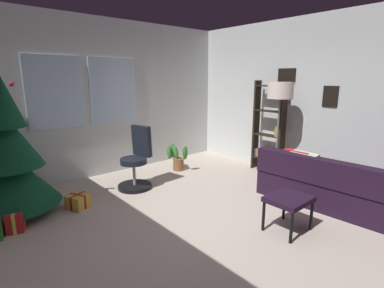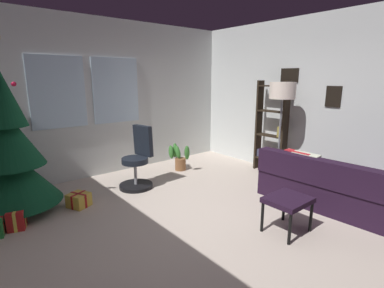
# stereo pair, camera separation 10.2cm
# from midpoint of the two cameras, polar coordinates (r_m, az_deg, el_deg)

# --- Properties ---
(ground_plane) EXTENTS (5.20, 5.47, 0.10)m
(ground_plane) POSITION_cam_midpoint_polar(r_m,az_deg,el_deg) (3.89, 3.78, -15.96)
(ground_plane) COLOR beige
(wall_back_with_windows) EXTENTS (5.20, 0.12, 2.88)m
(wall_back_with_windows) POSITION_cam_midpoint_polar(r_m,az_deg,el_deg) (5.76, -15.64, 8.64)
(wall_back_with_windows) COLOR silver
(wall_back_with_windows) RESTS_ON ground_plane
(wall_right_with_frames) EXTENTS (0.12, 5.47, 2.88)m
(wall_right_with_frames) POSITION_cam_midpoint_polar(r_m,az_deg,el_deg) (5.59, 24.44, 7.80)
(wall_right_with_frames) COLOR silver
(wall_right_with_frames) RESTS_ON ground_plane
(couch) EXTENTS (1.73, 2.05, 0.77)m
(couch) POSITION_cam_midpoint_polar(r_m,az_deg,el_deg) (4.84, 28.31, -7.55)
(couch) COLOR black
(couch) RESTS_ON ground_plane
(footstool) EXTENTS (0.51, 0.43, 0.44)m
(footstool) POSITION_cam_midpoint_polar(r_m,az_deg,el_deg) (3.73, 18.99, -10.71)
(footstool) COLOR black
(footstool) RESTS_ON ground_plane
(holiday_tree) EXTENTS (1.14, 1.14, 2.36)m
(holiday_tree) POSITION_cam_midpoint_polar(r_m,az_deg,el_deg) (4.49, -31.22, -2.31)
(holiday_tree) COLOR #4C331E
(holiday_tree) RESTS_ON ground_plane
(gift_box_red) EXTENTS (0.25, 0.27, 0.25)m
(gift_box_red) POSITION_cam_midpoint_polar(r_m,az_deg,el_deg) (4.27, -30.52, -12.57)
(gift_box_red) COLOR red
(gift_box_red) RESTS_ON ground_plane
(gift_box_gold) EXTENTS (0.34, 0.35, 0.20)m
(gift_box_gold) POSITION_cam_midpoint_polar(r_m,az_deg,el_deg) (4.57, -20.66, -10.22)
(gift_box_gold) COLOR gold
(gift_box_gold) RESTS_ON ground_plane
(office_chair) EXTENTS (0.56, 0.56, 1.04)m
(office_chair) POSITION_cam_midpoint_polar(r_m,az_deg,el_deg) (4.99, -9.98, -3.79)
(office_chair) COLOR black
(office_chair) RESTS_ON ground_plane
(bookshelf) EXTENTS (0.18, 0.64, 1.77)m
(bookshelf) POSITION_cam_midpoint_polar(r_m,az_deg,el_deg) (5.85, 15.70, 1.97)
(bookshelf) COLOR black
(bookshelf) RESTS_ON ground_plane
(floor_lamp) EXTENTS (0.44, 0.44, 1.75)m
(floor_lamp) POSITION_cam_midpoint_polar(r_m,az_deg,el_deg) (5.27, 17.78, 9.02)
(floor_lamp) COLOR slate
(floor_lamp) RESTS_ON ground_plane
(potted_plant) EXTENTS (0.33, 0.48, 0.55)m
(potted_plant) POSITION_cam_midpoint_polar(r_m,az_deg,el_deg) (5.84, -2.10, -2.60)
(potted_plant) COLOR brown
(potted_plant) RESTS_ON ground_plane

